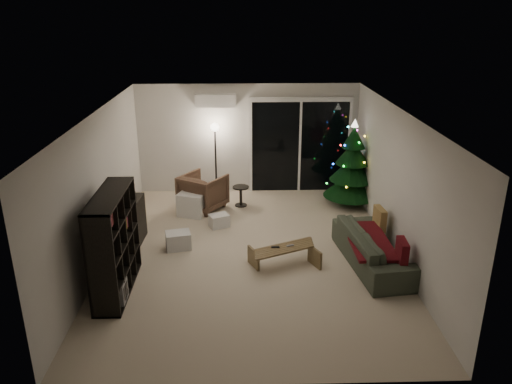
# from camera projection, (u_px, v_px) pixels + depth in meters

# --- Properties ---
(room) EXTENTS (6.50, 7.51, 2.60)m
(room) POSITION_uv_depth(u_px,v_px,m) (272.00, 172.00, 9.83)
(room) COLOR beige
(room) RESTS_ON ground
(bookshelf) EXTENTS (0.88, 1.61, 1.56)m
(bookshelf) POSITION_uv_depth(u_px,v_px,m) (101.00, 244.00, 7.40)
(bookshelf) COLOR black
(bookshelf) RESTS_ON floor
(media_cabinet) EXTENTS (0.56, 1.35, 0.83)m
(media_cabinet) POSITION_uv_depth(u_px,v_px,m) (124.00, 227.00, 8.82)
(media_cabinet) COLOR black
(media_cabinet) RESTS_ON floor
(stereo) EXTENTS (0.42, 0.50, 0.18)m
(stereo) POSITION_uv_depth(u_px,v_px,m) (121.00, 201.00, 8.65)
(stereo) COLOR black
(stereo) RESTS_ON media_cabinet
(armchair) EXTENTS (1.15, 1.16, 0.77)m
(armchair) POSITION_uv_depth(u_px,v_px,m) (203.00, 192.00, 10.62)
(armchair) COLOR brown
(armchair) RESTS_ON floor
(ottoman) EXTENTS (0.68, 0.68, 0.48)m
(ottoman) POSITION_uv_depth(u_px,v_px,m) (193.00, 203.00, 10.38)
(ottoman) COLOR silver
(ottoman) RESTS_ON floor
(cardboard_box_a) EXTENTS (0.49, 0.42, 0.31)m
(cardboard_box_a) POSITION_uv_depth(u_px,v_px,m) (178.00, 240.00, 8.93)
(cardboard_box_a) COLOR silver
(cardboard_box_a) RESTS_ON floor
(cardboard_box_b) EXTENTS (0.44, 0.40, 0.25)m
(cardboard_box_b) POSITION_uv_depth(u_px,v_px,m) (219.00, 221.00, 9.82)
(cardboard_box_b) COLOR silver
(cardboard_box_b) RESTS_ON floor
(side_table) EXTENTS (0.46, 0.46, 0.44)m
(side_table) POSITION_uv_depth(u_px,v_px,m) (241.00, 196.00, 10.83)
(side_table) COLOR black
(side_table) RESTS_ON floor
(floor_lamp) EXTENTS (0.26, 0.26, 1.63)m
(floor_lamp) POSITION_uv_depth(u_px,v_px,m) (216.00, 162.00, 11.18)
(floor_lamp) COLOR black
(floor_lamp) RESTS_ON floor
(sofa) EXTENTS (1.06, 2.15, 0.60)m
(sofa) POSITION_uv_depth(u_px,v_px,m) (374.00, 248.00, 8.33)
(sofa) COLOR #2F332D
(sofa) RESTS_ON floor
(sofa_throw) EXTENTS (0.65, 1.49, 0.05)m
(sofa_throw) POSITION_uv_depth(u_px,v_px,m) (368.00, 240.00, 8.28)
(sofa_throw) COLOR #4B0806
(sofa_throw) RESTS_ON sofa
(cushion_a) EXTENTS (0.15, 0.41, 0.40)m
(cushion_a) POSITION_uv_depth(u_px,v_px,m) (380.00, 219.00, 8.86)
(cushion_a) COLOR #A38045
(cushion_a) RESTS_ON sofa
(cushion_b) EXTENTS (0.15, 0.40, 0.40)m
(cushion_b) POSITION_uv_depth(u_px,v_px,m) (402.00, 252.00, 7.64)
(cushion_b) COLOR #4B0806
(cushion_b) RESTS_ON sofa
(coffee_table) EXTENTS (1.14, 0.80, 0.34)m
(coffee_table) POSITION_uv_depth(u_px,v_px,m) (284.00, 257.00, 8.31)
(coffee_table) COLOR brown
(coffee_table) RESTS_ON floor
(remote_a) EXTENTS (0.14, 0.04, 0.02)m
(remote_a) POSITION_uv_depth(u_px,v_px,m) (275.00, 247.00, 8.24)
(remote_a) COLOR black
(remote_a) RESTS_ON coffee_table
(remote_b) EXTENTS (0.13, 0.08, 0.02)m
(remote_b) POSITION_uv_depth(u_px,v_px,m) (290.00, 246.00, 8.30)
(remote_b) COLOR slate
(remote_b) RESTS_ON coffee_table
(christmas_tree) EXTENTS (1.45, 1.45, 1.90)m
(christmas_tree) POSITION_uv_depth(u_px,v_px,m) (352.00, 163.00, 10.63)
(christmas_tree) COLOR black
(christmas_tree) RESTS_ON floor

